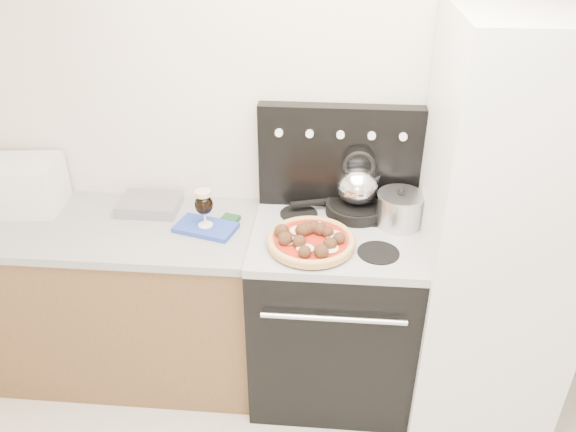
# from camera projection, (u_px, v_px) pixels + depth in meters

# --- Properties ---
(room_shell) EXTENTS (3.52, 3.01, 2.52)m
(room_shell) POSITION_uv_depth(u_px,v_px,m) (310.00, 296.00, 1.61)
(room_shell) COLOR beige
(room_shell) RESTS_ON ground
(base_cabinet) EXTENTS (1.45, 0.60, 0.86)m
(base_cabinet) POSITION_uv_depth(u_px,v_px,m) (117.00, 301.00, 2.88)
(base_cabinet) COLOR brown
(base_cabinet) RESTS_ON ground
(countertop) EXTENTS (1.48, 0.63, 0.04)m
(countertop) POSITION_uv_depth(u_px,v_px,m) (102.00, 226.00, 2.65)
(countertop) COLOR #979798
(countertop) RESTS_ON base_cabinet
(stove_body) EXTENTS (0.76, 0.65, 0.88)m
(stove_body) POSITION_uv_depth(u_px,v_px,m) (332.00, 315.00, 2.77)
(stove_body) COLOR black
(stove_body) RESTS_ON ground
(cooktop) EXTENTS (0.76, 0.65, 0.04)m
(cooktop) POSITION_uv_depth(u_px,v_px,m) (336.00, 236.00, 2.54)
(cooktop) COLOR #ADADB2
(cooktop) RESTS_ON stove_body
(backguard) EXTENTS (0.76, 0.08, 0.50)m
(backguard) POSITION_uv_depth(u_px,v_px,m) (339.00, 157.00, 2.64)
(backguard) COLOR black
(backguard) RESTS_ON cooktop
(fridge) EXTENTS (0.64, 0.68, 1.90)m
(fridge) POSITION_uv_depth(u_px,v_px,m) (498.00, 237.00, 2.44)
(fridge) COLOR silver
(fridge) RESTS_ON ground
(toaster_oven) EXTENTS (0.41, 0.32, 0.24)m
(toaster_oven) POSITION_uv_depth(u_px,v_px,m) (19.00, 185.00, 2.72)
(toaster_oven) COLOR silver
(toaster_oven) RESTS_ON countertop
(foil_sheet) EXTENTS (0.29, 0.21, 0.06)m
(foil_sheet) POSITION_uv_depth(u_px,v_px,m) (150.00, 205.00, 2.73)
(foil_sheet) COLOR silver
(foil_sheet) RESTS_ON countertop
(oven_mitt) EXTENTS (0.31, 0.23, 0.02)m
(oven_mitt) POSITION_uv_depth(u_px,v_px,m) (206.00, 228.00, 2.58)
(oven_mitt) COLOR #2641AB
(oven_mitt) RESTS_ON countertop
(beer_glass) EXTENTS (0.09, 0.09, 0.18)m
(beer_glass) POSITION_uv_depth(u_px,v_px,m) (204.00, 208.00, 2.53)
(beer_glass) COLOR black
(beer_glass) RESTS_ON oven_mitt
(pizza_pan) EXTENTS (0.44, 0.44, 0.01)m
(pizza_pan) POSITION_uv_depth(u_px,v_px,m) (311.00, 245.00, 2.43)
(pizza_pan) COLOR black
(pizza_pan) RESTS_ON cooktop
(pizza) EXTENTS (0.42, 0.42, 0.05)m
(pizza) POSITION_uv_depth(u_px,v_px,m) (311.00, 239.00, 2.41)
(pizza) COLOR gold
(pizza) RESTS_ON pizza_pan
(skillet) EXTENTS (0.36, 0.36, 0.05)m
(skillet) POSITION_uv_depth(u_px,v_px,m) (356.00, 208.00, 2.67)
(skillet) COLOR black
(skillet) RESTS_ON cooktop
(tea_kettle) EXTENTS (0.25, 0.25, 0.22)m
(tea_kettle) POSITION_uv_depth(u_px,v_px,m) (358.00, 182.00, 2.60)
(tea_kettle) COLOR silver
(tea_kettle) RESTS_ON skillet
(stock_pot) EXTENTS (0.25, 0.25, 0.15)m
(stock_pot) POSITION_uv_depth(u_px,v_px,m) (399.00, 211.00, 2.55)
(stock_pot) COLOR silver
(stock_pot) RESTS_ON cooktop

